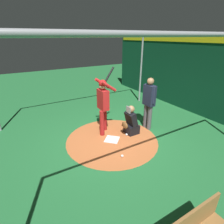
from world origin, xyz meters
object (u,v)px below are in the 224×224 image
Objects in this scene: batter at (103,102)px; baseball_1 at (122,156)px; umpire at (149,101)px; home_plate at (112,139)px; baseball_0 at (127,135)px; catcher at (131,123)px.

batter is 1.81m from baseball_1.
home_plate is at bearing 2.60° from umpire.
baseball_0 is (-0.52, 0.60, -1.05)m from batter.
batter is at bearing -98.44° from baseball_1.
umpire reaches higher than home_plate.
umpire is (-0.73, -0.03, 0.62)m from catcher.
batter is at bearing -48.67° from baseball_0.
batter is (-0.01, -0.56, 1.09)m from home_plate.
home_plate is 0.42× the size of catcher.
batter is 1.32m from baseball_0.
catcher is at bearing -135.35° from baseball_1.
catcher is 0.55× the size of umpire.
batter is at bearing -35.91° from catcher.
batter reaches higher than baseball_0.
umpire is at bearing -173.92° from baseball_0.
catcher reaches higher than baseball_0.
home_plate is at bearing 89.12° from batter.
batter reaches higher than umpire.
batter is 1.55m from umpire.
catcher is 13.38× the size of baseball_1.
baseball_1 is at bearing 49.40° from baseball_0.
baseball_0 is 1.00× the size of baseball_1.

